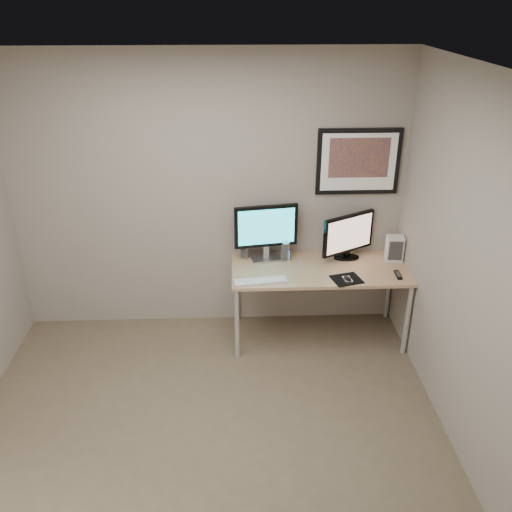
% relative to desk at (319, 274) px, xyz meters
% --- Properties ---
extents(floor, '(3.60, 3.60, 0.00)m').
position_rel_desk_xyz_m(floor, '(-1.00, -1.35, -0.66)').
color(floor, brown).
rests_on(floor, ground).
extents(room, '(3.60, 3.60, 3.60)m').
position_rel_desk_xyz_m(room, '(-1.00, -0.90, 0.98)').
color(room, white).
rests_on(room, ground).
extents(desk, '(1.60, 0.70, 0.73)m').
position_rel_desk_xyz_m(desk, '(0.00, 0.00, 0.00)').
color(desk, olive).
rests_on(desk, floor).
extents(framed_art, '(0.75, 0.04, 0.60)m').
position_rel_desk_xyz_m(framed_art, '(0.35, 0.33, 0.96)').
color(framed_art, black).
rests_on(framed_art, room).
extents(monitor_large, '(0.58, 0.23, 0.53)m').
position_rel_desk_xyz_m(monitor_large, '(-0.48, 0.20, 0.36)').
color(monitor_large, '#A4A4A9').
rests_on(monitor_large, desk).
extents(monitor_tv, '(0.51, 0.30, 0.44)m').
position_rel_desk_xyz_m(monitor_tv, '(0.28, 0.18, 0.30)').
color(monitor_tv, black).
rests_on(monitor_tv, desk).
extents(speaker_left, '(0.09, 0.09, 0.18)m').
position_rel_desk_xyz_m(speaker_left, '(-0.68, 0.23, 0.15)').
color(speaker_left, '#A4A4A9').
rests_on(speaker_left, desk).
extents(speaker_right, '(0.09, 0.09, 0.19)m').
position_rel_desk_xyz_m(speaker_right, '(-0.30, 0.17, 0.16)').
color(speaker_right, '#A4A4A9').
rests_on(speaker_right, desk).
extents(phone_dock, '(0.06, 0.06, 0.12)m').
position_rel_desk_xyz_m(phone_dock, '(-0.28, 0.16, 0.13)').
color(phone_dock, black).
rests_on(phone_dock, desk).
extents(keyboard, '(0.49, 0.19, 0.02)m').
position_rel_desk_xyz_m(keyboard, '(-0.55, -0.24, 0.07)').
color(keyboard, '#B8B8BD').
rests_on(keyboard, desk).
extents(mousepad, '(0.30, 0.28, 0.00)m').
position_rel_desk_xyz_m(mousepad, '(0.20, -0.23, 0.07)').
color(mousepad, black).
rests_on(mousepad, desk).
extents(mouse, '(0.08, 0.11, 0.04)m').
position_rel_desk_xyz_m(mouse, '(0.20, -0.26, 0.09)').
color(mouse, black).
rests_on(mouse, mousepad).
extents(remote, '(0.05, 0.16, 0.02)m').
position_rel_desk_xyz_m(remote, '(0.67, -0.18, 0.08)').
color(remote, black).
rests_on(remote, desk).
extents(fan_unit, '(0.16, 0.13, 0.24)m').
position_rel_desk_xyz_m(fan_unit, '(0.71, 0.14, 0.18)').
color(fan_unit, silver).
rests_on(fan_unit, desk).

